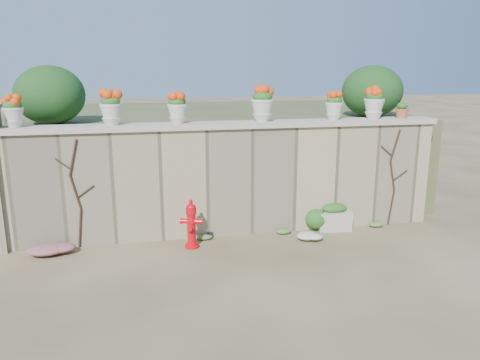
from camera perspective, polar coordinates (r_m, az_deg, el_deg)
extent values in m
plane|color=brown|center=(7.35, 1.19, -11.10)|extent=(80.00, 80.00, 0.00)
cube|color=#9B8D67|center=(8.69, -1.43, -0.16)|extent=(8.00, 0.40, 2.00)
cube|color=#B9B09D|center=(8.50, -1.48, 6.73)|extent=(8.10, 0.52, 0.10)
cube|color=#384C23|center=(11.78, -4.24, 3.52)|extent=(9.00, 6.00, 2.00)
ellipsoid|color=#143814|center=(9.66, -22.16, 9.57)|extent=(1.30, 1.30, 1.10)
ellipsoid|color=#143814|center=(10.70, 15.80, 10.37)|extent=(1.30, 1.30, 1.10)
cylinder|color=black|center=(8.61, -18.91, -5.57)|extent=(0.12, 0.04, 0.70)
cylinder|color=black|center=(8.43, -19.42, -1.40)|extent=(0.17, 0.04, 0.61)
cylinder|color=black|center=(8.30, -19.68, 2.61)|extent=(0.18, 0.04, 0.61)
cylinder|color=black|center=(8.41, -18.31, -1.35)|extent=(0.30, 0.02, 0.22)
cylinder|color=black|center=(8.34, -20.81, 1.87)|extent=(0.25, 0.02, 0.21)
cylinder|color=black|center=(9.76, 17.93, -3.23)|extent=(0.12, 0.04, 0.70)
cylinder|color=black|center=(9.59, 18.08, 0.48)|extent=(0.17, 0.04, 0.61)
cylinder|color=black|center=(9.48, 18.40, 4.02)|extent=(0.18, 0.04, 0.61)
cylinder|color=black|center=(9.67, 18.93, 0.53)|extent=(0.30, 0.02, 0.22)
cylinder|color=black|center=(9.41, 17.43, 3.40)|extent=(0.25, 0.02, 0.21)
cylinder|color=red|center=(8.29, -5.88, -8.03)|extent=(0.24, 0.24, 0.04)
cylinder|color=red|center=(8.18, -5.93, -5.90)|extent=(0.15, 0.15, 0.54)
cylinder|color=red|center=(8.13, -5.96, -5.03)|extent=(0.18, 0.18, 0.03)
cylinder|color=red|center=(8.08, -5.99, -3.79)|extent=(0.18, 0.18, 0.10)
ellipsoid|color=red|center=(8.05, -6.00, -3.20)|extent=(0.17, 0.17, 0.12)
cylinder|color=red|center=(8.03, -6.02, -2.72)|extent=(0.06, 0.06, 0.09)
cylinder|color=red|center=(8.16, -6.80, -4.99)|extent=(0.14, 0.12, 0.09)
cylinder|color=red|center=(8.11, -5.11, -5.07)|extent=(0.14, 0.12, 0.09)
cylinder|color=red|center=(8.07, -6.09, -5.83)|extent=(0.10, 0.11, 0.08)
cube|color=#B9B09D|center=(9.25, 11.37, -4.83)|extent=(0.67, 0.44, 0.37)
ellipsoid|color=#1E5119|center=(9.18, 11.45, -3.38)|extent=(0.51, 0.35, 0.19)
ellipsoid|color=#1E5119|center=(9.11, 9.34, -4.56)|extent=(0.54, 0.48, 0.51)
ellipsoid|color=#C0266F|center=(8.47, -21.35, -7.73)|extent=(0.93, 0.62, 0.25)
ellipsoid|color=white|center=(8.61, 8.44, -6.71)|extent=(0.57, 0.46, 0.21)
ellipsoid|color=#1E5119|center=(8.58, -26.01, 8.20)|extent=(0.29, 0.29, 0.17)
ellipsoid|color=#D23E0D|center=(8.57, -26.06, 8.69)|extent=(0.25, 0.25, 0.18)
ellipsoid|color=#1E5119|center=(8.33, -15.52, 9.23)|extent=(0.32, 0.32, 0.19)
ellipsoid|color=#D23E0D|center=(8.33, -15.56, 9.79)|extent=(0.28, 0.28, 0.20)
ellipsoid|color=#1E5119|center=(8.34, -7.66, 9.42)|extent=(0.30, 0.30, 0.18)
ellipsoid|color=#D23E0D|center=(8.34, -7.68, 9.94)|extent=(0.26, 0.26, 0.19)
ellipsoid|color=#1E5119|center=(8.59, 2.76, 10.11)|extent=(0.36, 0.36, 0.21)
ellipsoid|color=#D23E0D|center=(8.58, 2.77, 10.70)|extent=(0.31, 0.31, 0.22)
ellipsoid|color=#1E5119|center=(9.04, 11.42, 9.50)|extent=(0.29, 0.29, 0.17)
ellipsoid|color=#D23E0D|center=(9.03, 11.45, 9.96)|extent=(0.25, 0.25, 0.18)
ellipsoid|color=#1E5119|center=(9.38, 16.09, 9.75)|extent=(0.34, 0.34, 0.20)
ellipsoid|color=#D23E0D|center=(9.38, 16.12, 10.26)|extent=(0.29, 0.29, 0.21)
ellipsoid|color=#1E5119|center=(9.69, 19.17, 8.48)|extent=(0.20, 0.20, 0.14)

